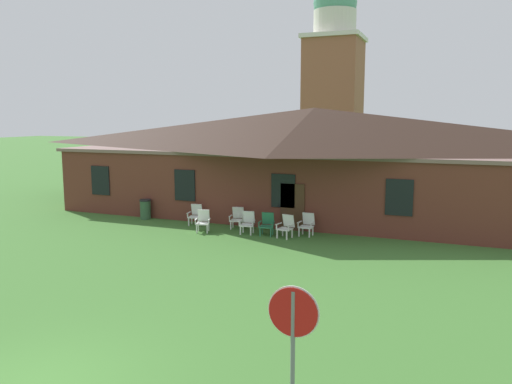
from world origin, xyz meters
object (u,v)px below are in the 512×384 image
(lawn_chair_near_door, at_px, (203,220))
(trash_bin, at_px, (145,209))
(lawn_chair_middle, at_px, (248,222))
(lawn_chair_left_end, at_px, (237,217))
(lawn_chair_far_side, at_px, (286,226))
(lawn_chair_right_end, at_px, (267,223))
(lawn_chair_by_porch, at_px, (196,214))
(lawn_chair_under_eave, at_px, (307,224))
(stop_sign, at_px, (293,332))

(lawn_chair_near_door, relative_size, trash_bin, 0.98)
(lawn_chair_middle, bearing_deg, lawn_chair_left_end, 137.30)
(lawn_chair_far_side, distance_m, trash_bin, 7.77)
(lawn_chair_right_end, distance_m, lawn_chair_far_side, 0.92)
(lawn_chair_near_door, distance_m, lawn_chair_far_side, 3.76)
(lawn_chair_near_door, bearing_deg, lawn_chair_far_side, 4.57)
(lawn_chair_right_end, bearing_deg, lawn_chair_by_porch, 169.54)
(lawn_chair_near_door, height_order, lawn_chair_right_end, same)
(lawn_chair_middle, xyz_separation_m, lawn_chair_under_eave, (2.49, 0.60, 0.00))
(lawn_chair_near_door, bearing_deg, lawn_chair_middle, 11.87)
(lawn_chair_left_end, distance_m, lawn_chair_under_eave, 3.32)
(lawn_chair_middle, xyz_separation_m, trash_bin, (-5.89, 0.98, -0.00))
(trash_bin, bearing_deg, lawn_chair_right_end, -7.87)
(lawn_chair_left_end, bearing_deg, lawn_chair_under_eave, -2.69)
(lawn_chair_left_end, height_order, lawn_chair_right_end, same)
(stop_sign, relative_size, lawn_chair_left_end, 2.62)
(lawn_chair_left_end, relative_size, lawn_chair_far_side, 1.00)
(trash_bin, bearing_deg, lawn_chair_far_side, -8.05)
(lawn_chair_under_eave, bearing_deg, lawn_chair_far_side, -134.34)
(lawn_chair_middle, height_order, lawn_chair_right_end, same)
(lawn_chair_near_door, xyz_separation_m, lawn_chair_middle, (1.95, 0.41, 0.00))
(stop_sign, bearing_deg, lawn_chair_right_end, 112.12)
(stop_sign, height_order, lawn_chair_right_end, stop_sign)
(lawn_chair_by_porch, xyz_separation_m, lawn_chair_far_side, (4.75, -0.86, 0.00))
(lawn_chair_far_side, height_order, trash_bin, trash_bin)
(lawn_chair_left_end, xyz_separation_m, lawn_chair_right_end, (1.71, -0.72, 0.00))
(lawn_chair_far_side, distance_m, lawn_chair_under_eave, 1.00)
(lawn_chair_by_porch, xyz_separation_m, lawn_chair_under_eave, (5.45, -0.15, 0.00))
(lawn_chair_near_door, bearing_deg, lawn_chair_right_end, 9.02)
(stop_sign, xyz_separation_m, lawn_chair_right_end, (-5.19, 12.78, -1.29))
(lawn_chair_middle, xyz_separation_m, lawn_chair_far_side, (1.80, -0.11, 0.00))
(lawn_chair_by_porch, height_order, trash_bin, trash_bin)
(stop_sign, relative_size, trash_bin, 2.56)
(stop_sign, distance_m, lawn_chair_far_side, 13.40)
(lawn_chair_under_eave, bearing_deg, trash_bin, 177.44)
(lawn_chair_near_door, height_order, lawn_chair_middle, same)
(stop_sign, height_order, lawn_chair_left_end, stop_sign)
(lawn_chair_by_porch, bearing_deg, lawn_chair_middle, -14.22)
(lawn_chair_left_end, xyz_separation_m, lawn_chair_far_side, (2.62, -0.87, 0.00))
(stop_sign, height_order, lawn_chair_under_eave, stop_sign)
(stop_sign, height_order, lawn_chair_middle, stop_sign)
(lawn_chair_left_end, bearing_deg, lawn_chair_near_door, -134.12)
(stop_sign, xyz_separation_m, lawn_chair_middle, (-6.08, 12.74, -1.29))
(lawn_chair_right_end, relative_size, trash_bin, 0.98)
(lawn_chair_near_door, xyz_separation_m, trash_bin, (-3.94, 1.39, -0.00))
(lawn_chair_middle, distance_m, lawn_chair_right_end, 0.89)
(stop_sign, distance_m, lawn_chair_near_door, 14.77)
(lawn_chair_near_door, bearing_deg, lawn_chair_under_eave, 12.83)
(lawn_chair_middle, distance_m, lawn_chair_under_eave, 2.56)
(lawn_chair_left_end, bearing_deg, lawn_chair_right_end, -22.82)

